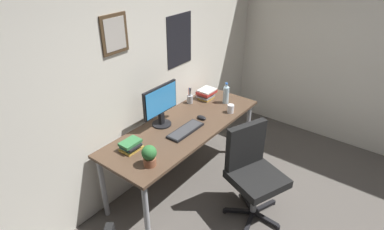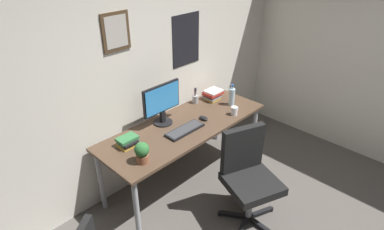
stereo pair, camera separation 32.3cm
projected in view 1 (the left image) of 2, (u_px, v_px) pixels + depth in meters
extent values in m
cube|color=silver|center=(136.00, 70.00, 3.16)|extent=(4.40, 0.08, 2.60)
cube|color=#4C3823|center=(114.00, 34.00, 2.76)|extent=(0.28, 0.02, 0.34)
cube|color=beige|center=(115.00, 34.00, 2.76)|extent=(0.22, 0.00, 0.28)
cube|color=black|center=(179.00, 40.00, 3.49)|extent=(0.40, 0.01, 0.56)
cube|color=#4C3828|center=(184.00, 126.00, 3.37)|extent=(1.89, 0.70, 0.03)
cylinder|color=#9EA0A5|center=(146.00, 215.00, 2.78)|extent=(0.05, 0.05, 0.70)
cylinder|color=#9EA0A5|center=(248.00, 129.00, 4.00)|extent=(0.05, 0.05, 0.70)
cylinder|color=#9EA0A5|center=(103.00, 187.00, 3.08)|extent=(0.05, 0.05, 0.70)
cylinder|color=#9EA0A5|center=(209.00, 115.00, 4.31)|extent=(0.05, 0.05, 0.70)
cube|color=black|center=(257.00, 179.00, 3.03)|extent=(0.60, 0.60, 0.08)
cube|color=black|center=(246.00, 145.00, 3.05)|extent=(0.42, 0.22, 0.45)
cylinder|color=#9EA0A5|center=(254.00, 199.00, 3.15)|extent=(0.08, 0.08, 0.42)
cube|color=black|center=(263.00, 206.00, 3.30)|extent=(0.28, 0.14, 0.03)
cylinder|color=black|center=(273.00, 202.00, 3.37)|extent=(0.05, 0.05, 0.04)
cube|color=black|center=(248.00, 202.00, 3.35)|extent=(0.21, 0.24, 0.03)
cylinder|color=black|center=(243.00, 194.00, 3.48)|extent=(0.05, 0.05, 0.04)
cube|color=black|center=(239.00, 211.00, 3.24)|extent=(0.18, 0.26, 0.03)
cylinder|color=black|center=(225.00, 211.00, 3.26)|extent=(0.05, 0.05, 0.04)
cube|color=black|center=(249.00, 222.00, 3.12)|extent=(0.28, 0.11, 0.03)
cube|color=black|center=(265.00, 219.00, 3.15)|extent=(0.06, 0.28, 0.03)
cylinder|color=black|center=(278.00, 227.00, 3.08)|extent=(0.05, 0.05, 0.04)
cylinder|color=black|center=(162.00, 124.00, 3.36)|extent=(0.20, 0.20, 0.01)
cube|color=black|center=(161.00, 118.00, 3.32)|extent=(0.05, 0.04, 0.12)
cube|color=black|center=(160.00, 100.00, 3.22)|extent=(0.46, 0.02, 0.30)
cube|color=#338CD8|center=(162.00, 100.00, 3.21)|extent=(0.43, 0.00, 0.27)
cube|color=black|center=(186.00, 130.00, 3.24)|extent=(0.43, 0.15, 0.02)
cube|color=#38383A|center=(186.00, 129.00, 3.23)|extent=(0.41, 0.13, 0.00)
ellipsoid|color=black|center=(202.00, 118.00, 3.45)|extent=(0.06, 0.11, 0.04)
cylinder|color=silver|center=(226.00, 95.00, 3.75)|extent=(0.07, 0.07, 0.20)
cylinder|color=silver|center=(226.00, 86.00, 3.69)|extent=(0.03, 0.03, 0.04)
cylinder|color=#2659B2|center=(227.00, 84.00, 3.68)|extent=(0.03, 0.03, 0.01)
cylinder|color=white|center=(231.00, 109.00, 3.57)|extent=(0.07, 0.07, 0.09)
torus|color=white|center=(233.00, 107.00, 3.60)|extent=(0.05, 0.01, 0.05)
cylinder|color=brown|center=(150.00, 161.00, 2.75)|extent=(0.11, 0.11, 0.07)
sphere|color=#2D6B33|center=(149.00, 153.00, 2.71)|extent=(0.13, 0.13, 0.13)
ellipsoid|color=#287A38|center=(144.00, 152.00, 2.69)|extent=(0.07, 0.08, 0.02)
ellipsoid|color=#287A38|center=(149.00, 150.00, 2.74)|extent=(0.07, 0.08, 0.02)
ellipsoid|color=#287A38|center=(150.00, 156.00, 2.67)|extent=(0.08, 0.07, 0.02)
cylinder|color=#9EA0A5|center=(190.00, 99.00, 3.77)|extent=(0.07, 0.07, 0.09)
cylinder|color=#263FBF|center=(190.00, 93.00, 3.73)|extent=(0.01, 0.01, 0.13)
cylinder|color=red|center=(189.00, 93.00, 3.74)|extent=(0.01, 0.01, 0.13)
cylinder|color=black|center=(190.00, 93.00, 3.73)|extent=(0.01, 0.01, 0.13)
cylinder|color=#9EA0A5|center=(190.00, 93.00, 3.74)|extent=(0.01, 0.03, 0.14)
cylinder|color=#9EA0A5|center=(190.00, 93.00, 3.73)|extent=(0.01, 0.02, 0.14)
cube|color=gold|center=(132.00, 149.00, 2.97)|extent=(0.19, 0.14, 0.02)
cube|color=#26727A|center=(131.00, 146.00, 2.97)|extent=(0.16, 0.14, 0.02)
cube|color=black|center=(131.00, 146.00, 2.94)|extent=(0.15, 0.14, 0.02)
cube|color=#33723F|center=(130.00, 143.00, 2.94)|extent=(0.19, 0.13, 0.03)
cube|color=gold|center=(206.00, 98.00, 3.89)|extent=(0.16, 0.14, 0.02)
cube|color=gray|center=(205.00, 96.00, 3.88)|extent=(0.17, 0.17, 0.02)
cube|color=#33723F|center=(207.00, 94.00, 3.89)|extent=(0.16, 0.13, 0.02)
cube|color=#B22D28|center=(207.00, 92.00, 3.87)|extent=(0.22, 0.17, 0.03)
cube|color=silver|center=(207.00, 90.00, 3.86)|extent=(0.20, 0.16, 0.02)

